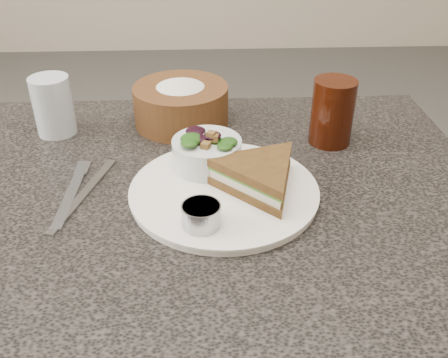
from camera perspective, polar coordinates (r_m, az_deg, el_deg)
name	(u,v)px	position (r m, az deg, el deg)	size (l,w,h in m)	color
dining_table	(191,341)	(1.06, -3.84, -17.98)	(1.00, 0.70, 0.75)	black
dinner_plate	(224,192)	(0.78, 0.00, -1.47)	(0.29, 0.29, 0.01)	white
sandwich	(258,176)	(0.77, 3.96, 0.40)	(0.18, 0.18, 0.05)	#543517
salad_bowl	(207,148)	(0.82, -1.97, 3.51)	(0.11, 0.11, 0.07)	silver
dressing_ramekin	(201,216)	(0.69, -2.60, -4.19)	(0.06, 0.06, 0.03)	#989BA3
orange_wedge	(240,158)	(0.84, 1.85, 2.44)	(0.06, 0.06, 0.02)	orange
fork	(70,196)	(0.81, -17.16, -1.90)	(0.02, 0.17, 0.00)	#A7ACB7
knife	(84,194)	(0.81, -15.70, -1.65)	(0.01, 0.21, 0.00)	#979798
bread_basket	(181,98)	(0.99, -4.96, 9.16)	(0.19, 0.19, 0.11)	brown
cola_glass	(333,109)	(0.93, 12.33, 7.83)	(0.08, 0.08, 0.13)	black
water_glass	(53,106)	(1.00, -18.95, 7.93)	(0.07, 0.07, 0.11)	#B3BCC3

